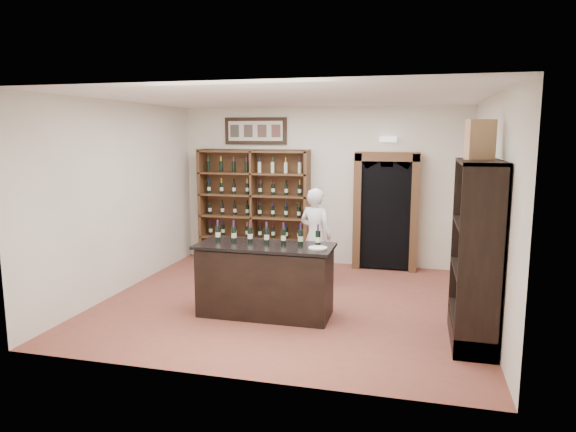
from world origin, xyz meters
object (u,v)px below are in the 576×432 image
Objects in this scene: wine_shelf at (254,206)px; shopkeeper at (316,236)px; wine_crate at (480,140)px; side_cabinet at (477,282)px; tasting_counter at (265,280)px; counter_bottle_0 at (218,233)px.

shopkeeper is at bearing -39.89° from wine_shelf.
shopkeeper is 3.48× the size of wine_crate.
wine_crate is at bearing 103.85° from side_cabinet.
tasting_counter is 6.27× the size of counter_bottle_0.
wine_shelf is at bearing 97.60° from counter_bottle_0.
wine_shelf is at bearing -18.65° from shopkeeper.
wine_shelf is 1.00× the size of side_cabinet.
wine_crate is (3.79, -3.08, 1.33)m from wine_shelf.
counter_bottle_0 is (0.38, -2.85, 0.01)m from wine_shelf.
side_cabinet is at bearing 160.84° from shopkeeper.
wine_crate is (3.41, -0.23, 1.32)m from counter_bottle_0.
counter_bottle_0 is at bearing -82.40° from wine_shelf.
side_cabinet is (3.82, -3.23, -0.35)m from wine_shelf.
wine_shelf reaches higher than shopkeeper.
tasting_counter is at bearing 98.93° from shopkeeper.
counter_bottle_0 is 3.48m from side_cabinet.
wine_crate is at bearing 162.67° from shopkeeper.
counter_bottle_0 is (-0.72, 0.09, 0.61)m from tasting_counter.
side_cabinet is 3.09m from shopkeeper.
tasting_counter is 2.75m from side_cabinet.
tasting_counter is 3.32m from wine_crate.
wine_shelf is 1.94m from shopkeeper.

